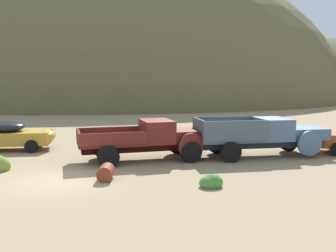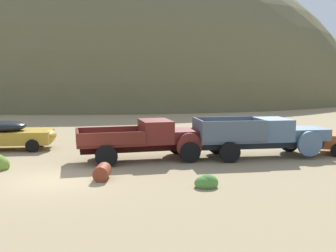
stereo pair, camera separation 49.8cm
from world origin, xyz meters
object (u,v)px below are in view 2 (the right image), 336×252
object	(u,v)px
truck_oxblood	(154,139)
truck_chalk_blue	(268,136)
oil_drum_foreground	(102,172)
car_mustard	(13,135)

from	to	relation	value
truck_oxblood	truck_chalk_blue	size ratio (longest dim) A/B	0.97
truck_oxblood	oil_drum_foreground	size ratio (longest dim) A/B	6.98
car_mustard	truck_chalk_blue	size ratio (longest dim) A/B	0.71
car_mustard	oil_drum_foreground	world-z (taller)	car_mustard
truck_oxblood	truck_chalk_blue	xyz separation A→B (m)	(5.57, 0.95, 0.04)
oil_drum_foreground	truck_oxblood	bearing A→B (deg)	65.39
car_mustard	truck_oxblood	world-z (taller)	truck_oxblood
car_mustard	truck_chalk_blue	xyz separation A→B (m)	(13.38, -1.40, 0.22)
truck_oxblood	oil_drum_foreground	xyz separation A→B (m)	(-1.71, -3.73, -0.70)
car_mustard	oil_drum_foreground	size ratio (longest dim) A/B	5.13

